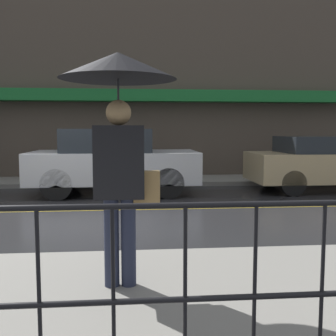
# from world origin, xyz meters

# --- Properties ---
(ground_plane) EXTENTS (80.00, 80.00, 0.00)m
(ground_plane) POSITION_xyz_m (0.00, 0.00, 0.00)
(ground_plane) COLOR #262628
(sidewalk_far) EXTENTS (28.00, 1.74, 0.12)m
(sidewalk_far) POSITION_xyz_m (0.00, 3.90, 0.06)
(sidewalk_far) COLOR gray
(sidewalk_far) RESTS_ON ground_plane
(lane_marking) EXTENTS (25.20, 0.12, 0.01)m
(lane_marking) POSITION_xyz_m (0.00, 0.00, 0.00)
(lane_marking) COLOR gold
(lane_marking) RESTS_ON ground_plane
(building_storefront) EXTENTS (28.00, 0.85, 5.99)m
(building_storefront) POSITION_xyz_m (0.00, 4.89, 2.97)
(building_storefront) COLOR #4C4238
(building_storefront) RESTS_ON ground_plane
(pedestrian) EXTENTS (1.04, 1.04, 2.12)m
(pedestrian) POSITION_xyz_m (1.24, -4.09, 1.78)
(pedestrian) COLOR #23283D
(pedestrian) RESTS_ON sidewalk_near
(car_silver) EXTENTS (4.01, 1.89, 1.58)m
(car_silver) POSITION_xyz_m (0.88, 1.99, 0.81)
(car_silver) COLOR #B2B5BA
(car_silver) RESTS_ON ground_plane
(car_tan) EXTENTS (3.94, 1.71, 1.40)m
(car_tan) POSITION_xyz_m (6.31, 1.99, 0.72)
(car_tan) COLOR tan
(car_tan) RESTS_ON ground_plane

